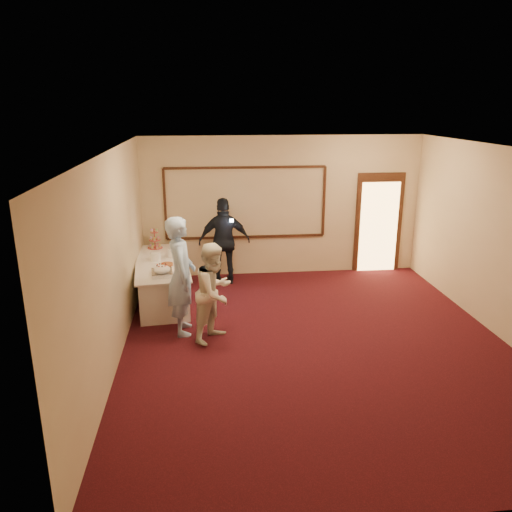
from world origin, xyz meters
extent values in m
plane|color=black|center=(0.00, 0.00, 0.00)|extent=(7.00, 7.00, 0.00)
cube|color=beige|center=(0.00, 3.50, 1.50)|extent=(6.00, 0.04, 3.00)
cube|color=beige|center=(0.00, -3.50, 1.50)|extent=(6.00, 0.04, 3.00)
cube|color=beige|center=(-3.00, 0.00, 1.50)|extent=(0.04, 7.00, 3.00)
cube|color=beige|center=(3.00, 0.00, 1.50)|extent=(0.04, 7.00, 3.00)
cube|color=white|center=(0.00, 0.00, 3.00)|extent=(6.00, 7.00, 0.04)
cube|color=black|center=(-0.80, 3.47, 0.85)|extent=(3.40, 0.04, 0.05)
cube|color=black|center=(-0.80, 3.47, 2.35)|extent=(3.40, 0.04, 0.05)
cube|color=black|center=(-2.50, 3.47, 1.60)|extent=(0.05, 0.04, 1.50)
cube|color=black|center=(0.90, 3.47, 1.60)|extent=(0.05, 0.04, 1.50)
cube|color=black|center=(2.15, 3.46, 1.10)|extent=(1.05, 0.06, 2.20)
cube|color=#FFBF66|center=(2.15, 3.43, 1.00)|extent=(0.85, 0.02, 2.00)
cube|color=white|center=(-2.52, 2.13, 0.37)|extent=(1.09, 2.41, 0.74)
cube|color=white|center=(-2.52, 2.13, 0.76)|extent=(1.21, 2.55, 0.03)
cube|color=#AEB1B5|center=(-2.45, 1.35, 0.79)|extent=(0.39, 0.48, 0.04)
ellipsoid|color=silver|center=(-2.45, 1.35, 0.87)|extent=(0.29, 0.29, 0.13)
cube|color=silver|center=(-2.35, 1.49, 0.81)|extent=(0.19, 0.28, 0.01)
cylinder|color=#C44A46|center=(-2.72, 3.08, 0.98)|extent=(0.02, 0.02, 0.41)
cylinder|color=#C44A46|center=(-2.72, 3.08, 0.78)|extent=(0.31, 0.31, 0.01)
cylinder|color=#C44A46|center=(-2.72, 3.08, 0.94)|extent=(0.24, 0.24, 0.01)
cylinder|color=#C44A46|center=(-2.72, 3.08, 1.10)|extent=(0.16, 0.16, 0.01)
cylinder|color=white|center=(-2.63, 2.20, 0.85)|extent=(0.19, 0.19, 0.16)
cylinder|color=white|center=(-2.63, 2.20, 0.94)|extent=(0.21, 0.21, 0.01)
cylinder|color=white|center=(-2.32, 2.40, 0.85)|extent=(0.18, 0.18, 0.15)
cylinder|color=white|center=(-2.32, 2.40, 0.93)|extent=(0.19, 0.19, 0.01)
cylinder|color=white|center=(-2.40, 1.84, 0.78)|extent=(0.26, 0.26, 0.01)
cylinder|color=brown|center=(-2.40, 1.84, 0.80)|extent=(0.22, 0.22, 0.04)
imported|color=#9FC3F4|center=(-2.09, 0.67, 0.98)|extent=(0.51, 0.74, 1.95)
imported|color=white|center=(-1.57, 0.35, 0.80)|extent=(0.94, 0.98, 1.59)
imported|color=black|center=(-1.29, 2.96, 0.90)|extent=(1.06, 0.45, 1.81)
cube|color=white|center=(-1.15, 2.68, 1.40)|extent=(0.08, 0.06, 0.05)
camera|label=1|loc=(-1.70, -6.97, 3.63)|focal=35.00mm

